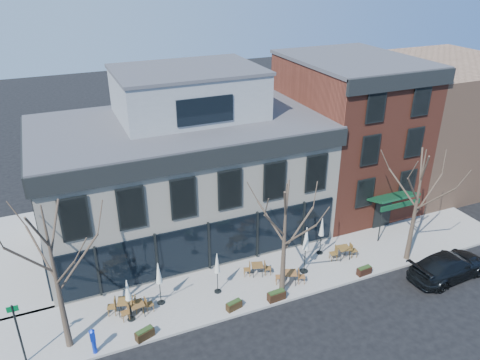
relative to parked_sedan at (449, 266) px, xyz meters
name	(u,v)px	position (x,y,z in m)	size (l,w,h in m)	color
ground	(209,271)	(-13.09, 6.21, -0.78)	(120.00, 120.00, 0.00)	black
sidewalk_front	(272,277)	(-9.84, 4.06, -0.71)	(33.50, 4.70, 0.15)	gray
sidewalk_side	(12,259)	(-24.34, 12.21, -0.71)	(4.50, 12.00, 0.15)	gray
corner_building	(183,170)	(-13.01, 11.28, 3.94)	(18.39, 10.39, 11.10)	silver
red_brick_building	(347,132)	(-0.09, 11.19, 4.85)	(8.20, 11.78, 11.18)	brown
bg_building	(437,120)	(9.91, 12.21, 4.22)	(12.00, 12.00, 10.00)	#8C664C
tree_corner	(56,278)	(-21.57, 3.01, 3.47)	(3.93, 3.98, 7.92)	#382B21
tree_mid	(284,240)	(-10.07, 2.31, 3.01)	(3.50, 3.55, 7.04)	#382B21
tree_right	(416,205)	(-1.07, 2.31, 3.24)	(3.72, 3.77, 7.48)	#382B21
sign_pole	(18,331)	(-23.59, 2.71, 1.29)	(0.50, 0.10, 3.40)	black
parked_sedan	(449,266)	(0.00, 0.00, 0.00)	(2.19, 5.38, 1.56)	black
call_box	(93,340)	(-20.49, 2.01, 0.16)	(0.30, 0.30, 1.49)	#0E2CB8
cafe_set_0	(126,305)	(-18.55, 4.23, -0.10)	(2.03, 1.01, 1.04)	brown
cafe_set_1	(137,308)	(-18.01, 3.80, -0.14)	(1.84, 0.81, 0.95)	brown
cafe_set_3	(257,268)	(-10.61, 4.50, -0.17)	(1.74, 0.91, 0.89)	brown
cafe_set_4	(290,276)	(-9.17, 3.01, -0.15)	(1.81, 1.07, 0.94)	brown
cafe_set_5	(343,251)	(-4.84, 3.91, -0.12)	(1.91, 0.85, 0.99)	brown
umbrella_0	(128,292)	(-18.41, 3.61, 1.19)	(0.41, 0.41, 2.58)	black
umbrella_1	(159,275)	(-16.62, 4.28, 1.27)	(0.43, 0.43, 2.69)	black
umbrella_2	(217,265)	(-13.37, 3.95, 1.22)	(0.42, 0.42, 2.62)	black
umbrella_3	(306,241)	(-7.84, 3.66, 1.59)	(0.50, 0.50, 3.15)	black
umbrella_4	(322,229)	(-5.90, 4.98, 1.21)	(0.42, 0.42, 2.61)	black
planter_0	(145,334)	(-18.04, 2.01, -0.36)	(1.04, 0.68, 0.54)	black
planter_1	(234,305)	(-13.06, 2.25, -0.38)	(0.95, 0.55, 0.50)	#2F200F
planter_2	(276,295)	(-10.58, 2.01, -0.34)	(1.05, 0.47, 0.58)	black
planter_3	(364,271)	(-4.62, 2.01, -0.38)	(0.94, 0.43, 0.52)	black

